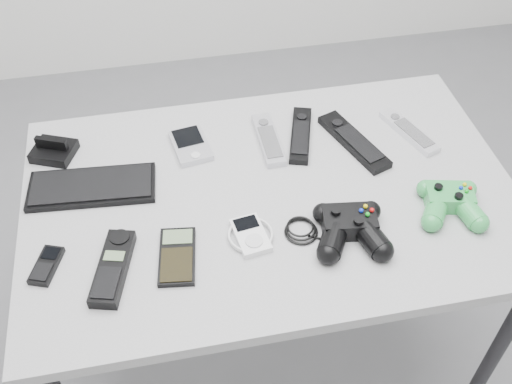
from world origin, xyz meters
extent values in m
plane|color=slate|center=(0.00, 0.00, 0.00)|extent=(3.50, 3.50, 0.00)
cube|color=gray|center=(-0.08, 0.04, 0.74)|extent=(1.12, 0.72, 0.03)
cylinder|color=black|center=(0.44, -0.27, 0.36)|extent=(0.04, 0.04, 0.72)
cylinder|color=black|center=(-0.59, 0.35, 0.36)|extent=(0.04, 0.04, 0.72)
cylinder|color=black|center=(0.44, 0.35, 0.36)|extent=(0.04, 0.04, 0.72)
cube|color=black|center=(-0.48, 0.13, 0.76)|extent=(0.30, 0.14, 0.02)
cube|color=black|center=(-0.57, 0.26, 0.78)|extent=(0.12, 0.11, 0.05)
cube|color=#B7B7BE|center=(-0.24, 0.23, 0.76)|extent=(0.10, 0.14, 0.02)
cube|color=#B7B7BE|center=(-0.05, 0.21, 0.76)|extent=(0.05, 0.19, 0.02)
cube|color=black|center=(0.04, 0.21, 0.76)|extent=(0.10, 0.21, 0.02)
cube|color=black|center=(0.16, 0.16, 0.76)|extent=(0.13, 0.24, 0.02)
cube|color=silver|center=(0.31, 0.17, 0.76)|extent=(0.10, 0.19, 0.02)
cube|color=black|center=(-0.57, -0.08, 0.76)|extent=(0.07, 0.10, 0.02)
cube|color=black|center=(-0.44, -0.12, 0.77)|extent=(0.10, 0.19, 0.03)
cube|color=black|center=(-0.31, -0.11, 0.76)|extent=(0.09, 0.15, 0.01)
cube|color=white|center=(-0.15, -0.08, 0.76)|extent=(0.11, 0.12, 0.02)
camera|label=1|loc=(-0.29, -0.88, 1.74)|focal=42.00mm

